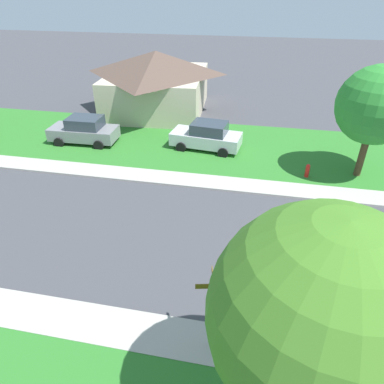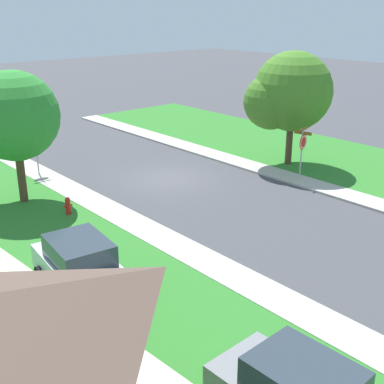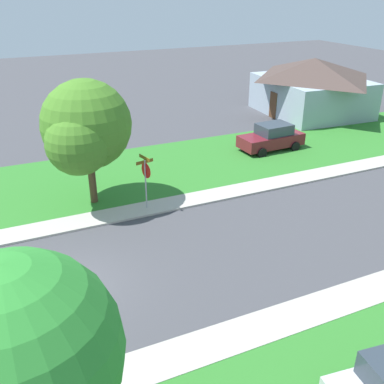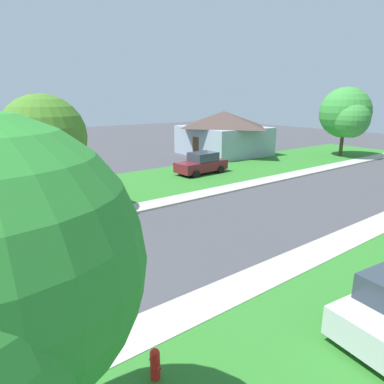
# 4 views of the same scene
# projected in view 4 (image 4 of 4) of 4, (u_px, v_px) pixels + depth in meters

# --- Properties ---
(ground_plane) EXTENTS (120.00, 120.00, 0.00)m
(ground_plane) POSITION_uv_depth(u_px,v_px,m) (32.00, 280.00, 11.64)
(ground_plane) COLOR #424247
(sidewalk_east) EXTENTS (1.40, 56.00, 0.10)m
(sidewalk_east) POSITION_uv_depth(u_px,v_px,m) (350.00, 238.00, 15.04)
(sidewalk_east) COLOR #ADA89E
(sidewalk_east) RESTS_ON ground
(sidewalk_west) EXTENTS (1.40, 56.00, 0.10)m
(sidewalk_west) POSITION_uv_depth(u_px,v_px,m) (211.00, 192.00, 22.25)
(sidewalk_west) COLOR #ADA89E
(sidewalk_west) RESTS_ON ground
(lawn_west) EXTENTS (8.00, 56.00, 0.08)m
(lawn_west) POSITION_uv_depth(u_px,v_px,m) (171.00, 179.00, 25.85)
(lawn_west) COLOR #2D7528
(lawn_west) RESTS_ON ground
(stop_sign_far_corner) EXTENTS (0.90, 0.90, 2.77)m
(stop_sign_far_corner) POSITION_uv_depth(u_px,v_px,m) (103.00, 181.00, 17.53)
(stop_sign_far_corner) COLOR #9E9EA3
(stop_sign_far_corner) RESTS_ON ground
(car_maroon_near_corner) EXTENTS (2.21, 4.39, 1.76)m
(car_maroon_near_corner) POSITION_uv_depth(u_px,v_px,m) (202.00, 164.00, 27.47)
(car_maroon_near_corner) COLOR maroon
(car_maroon_near_corner) RESTS_ON ground
(tree_sidewalk_mid) EXTENTS (5.45, 5.07, 7.05)m
(tree_sidewalk_mid) POSITION_uv_depth(u_px,v_px,m) (347.00, 114.00, 34.56)
(tree_sidewalk_mid) COLOR #4C3823
(tree_sidewalk_mid) RESTS_ON ground
(tree_sidewalk_far) EXTENTS (4.54, 4.22, 6.19)m
(tree_sidewalk_far) POSITION_uv_depth(u_px,v_px,m) (42.00, 141.00, 16.78)
(tree_sidewalk_far) COLOR #4C3823
(tree_sidewalk_far) RESTS_ON ground
(house_left_setback) EXTENTS (9.41, 8.27, 4.60)m
(house_left_setback) POSITION_uv_depth(u_px,v_px,m) (223.00, 132.00, 36.72)
(house_left_setback) COLOR #93A3B2
(house_left_setback) RESTS_ON ground
(fire_hydrant) EXTENTS (0.38, 0.22, 0.83)m
(fire_hydrant) POSITION_uv_depth(u_px,v_px,m) (155.00, 364.00, 7.38)
(fire_hydrant) COLOR red
(fire_hydrant) RESTS_ON ground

